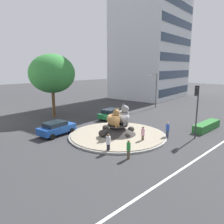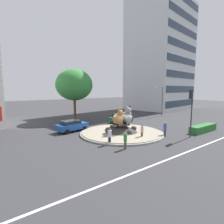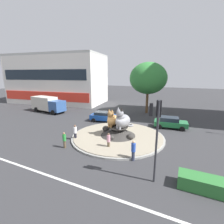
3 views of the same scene
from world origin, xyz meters
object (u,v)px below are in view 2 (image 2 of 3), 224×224
Objects in this scene: pedestrian_green_shirt at (125,140)px; pedestrian_pink_shirt at (142,131)px; parked_car_right at (72,126)px; cat_statue_grey at (127,117)px; broadleaf_tree_behind_island at (74,85)px; pedestrian_white_shirt at (110,136)px; pedestrian_blue_shirt at (165,129)px; office_tower at (161,56)px; streetlight_arm at (161,98)px; cat_statue_tabby at (118,118)px; traffic_light_mast at (191,103)px; sedan_on_far_lane at (121,118)px.

pedestrian_green_shirt is 4.37m from pedestrian_pink_shirt.
pedestrian_pink_shirt is 0.38× the size of parked_car_right.
pedestrian_green_shirt is (-4.31, -4.58, -1.32)m from cat_statue_grey.
broadleaf_tree_behind_island is 11.19m from parked_car_right.
pedestrian_white_shirt is at bearing -104.31° from broadleaf_tree_behind_island.
pedestrian_blue_shirt is at bearing 46.90° from pedestrian_green_shirt.
broadleaf_tree_behind_island is at bearing 52.86° from parked_car_right.
office_tower is 4.88× the size of streetlight_arm.
cat_statue_grey is at bearing 89.02° from pedestrian_green_shirt.
pedestrian_pink_shirt is (0.21, -16.69, -5.57)m from broadleaf_tree_behind_island.
pedestrian_white_shirt is at bearing 93.82° from pedestrian_pink_shirt.
cat_statue_tabby reaches higher than pedestrian_pink_shirt.
cat_statue_grey reaches higher than parked_car_right.
streetlight_arm is (17.66, 6.97, 1.63)m from cat_statue_tabby.
pedestrian_white_shirt is at bearing 140.32° from pedestrian_green_shirt.
cat_statue_grey is 0.44× the size of traffic_light_mast.
traffic_light_mast reaches higher than sedan_on_far_lane.
streetlight_arm reaches higher than parked_car_right.
traffic_light_mast is at bearing 46.90° from streetlight_arm.
pedestrian_green_shirt is 2.11m from pedestrian_white_shirt.
office_tower is at bearing 10.68° from parked_car_right.
cat_statue_grey is 1.53× the size of pedestrian_green_shirt.
pedestrian_pink_shirt is at bearing 29.94° from streetlight_arm.
streetlight_arm reaches higher than pedestrian_green_shirt.
cat_statue_tabby is at bearing -93.35° from broadleaf_tree_behind_island.
pedestrian_white_shirt is at bearing -76.53° from pedestrian_blue_shirt.
cat_statue_tabby is at bearing 28.03° from pedestrian_pink_shirt.
pedestrian_blue_shirt is 10.50m from sedan_on_far_lane.
office_tower is at bearing -142.08° from streetlight_arm.
pedestrian_green_shirt is (-8.95, 1.41, -3.21)m from traffic_light_mast.
pedestrian_pink_shirt is 9.55m from parked_car_right.
cat_statue_tabby is 1.29× the size of pedestrian_green_shirt.
broadleaf_tree_behind_island is (-5.11, 19.73, 2.37)m from traffic_light_mast.
streetlight_arm is 1.41× the size of parked_car_right.
broadleaf_tree_behind_island reaches higher than pedestrian_blue_shirt.
parked_car_right is (-0.82, 9.84, -0.05)m from pedestrian_green_shirt.
cat_statue_grey is at bearing 91.12° from cat_statue_tabby.
office_tower reaches higher than cat_statue_tabby.
traffic_light_mast is at bearing 54.18° from cat_statue_grey.
parked_car_right is (-7.72, 9.28, -0.15)m from pedestrian_blue_shirt.
pedestrian_green_shirt is at bearing 75.33° from traffic_light_mast.
pedestrian_pink_shirt is at bearing -153.05° from office_tower.
pedestrian_blue_shirt reaches higher than pedestrian_white_shirt.
pedestrian_pink_shirt is at bearing 24.89° from cat_statue_tabby.
pedestrian_green_shirt is (-20.71, -11.68, -2.84)m from streetlight_arm.
pedestrian_blue_shirt is (-2.06, 1.97, -3.12)m from traffic_light_mast.
pedestrian_blue_shirt reaches higher than sedan_on_far_lane.
traffic_light_mast reaches higher than cat_statue_grey.
office_tower is at bearing 126.14° from cat_statue_tabby.
streetlight_arm is at bearing -148.59° from office_tower.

